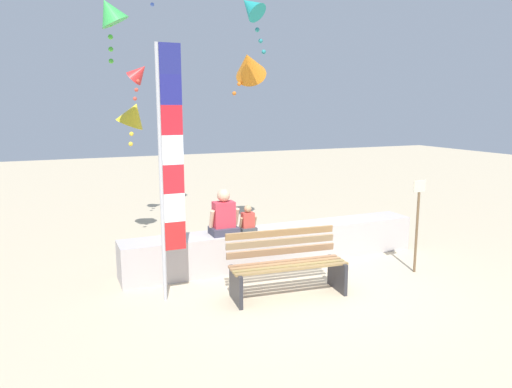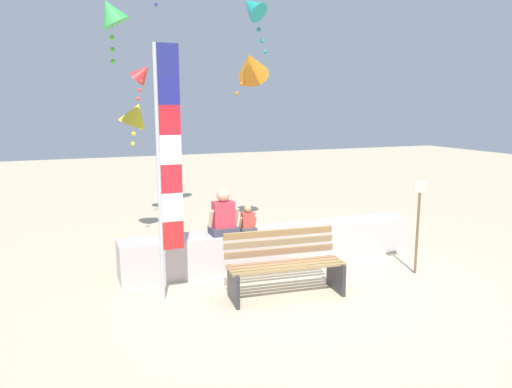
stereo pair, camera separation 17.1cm
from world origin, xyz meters
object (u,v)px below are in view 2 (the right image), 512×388
at_px(park_bench, 284,266).
at_px(person_adult, 223,217).
at_px(kite_orange, 251,65).
at_px(person_child, 248,221).
at_px(kite_teal, 252,8).
at_px(kite_red, 143,73).
at_px(kite_yellow, 135,114).
at_px(kite_green, 111,13).
at_px(flag_banner, 166,161).
at_px(sign_post, 418,220).

xyz_separation_m(park_bench, person_adult, (-0.48, 1.25, 0.48)).
bearing_deg(park_bench, kite_orange, 76.73).
bearing_deg(person_child, kite_orange, 66.81).
xyz_separation_m(kite_teal, kite_red, (-1.55, 2.32, -0.99)).
bearing_deg(kite_yellow, kite_green, -111.87).
xyz_separation_m(person_adult, person_child, (0.41, 0.00, -0.11)).
distance_m(person_child, flag_banner, 2.00).
bearing_deg(person_child, kite_teal, 64.58).
distance_m(park_bench, person_adult, 1.42).
bearing_deg(flag_banner, kite_red, 84.49).
height_order(person_child, kite_yellow, kite_yellow).
xyz_separation_m(park_bench, kite_green, (-1.91, 2.43, 3.65)).
xyz_separation_m(person_adult, sign_post, (2.78, -1.25, -0.03)).
bearing_deg(flag_banner, kite_orange, 49.89).
bearing_deg(sign_post, kite_green, 149.97).
height_order(flag_banner, kite_teal, kite_teal).
distance_m(person_adult, kite_orange, 3.37).
height_order(person_adult, kite_teal, kite_teal).
xyz_separation_m(person_adult, kite_orange, (1.22, 1.89, 2.51)).
distance_m(park_bench, kite_yellow, 4.38).
height_order(kite_teal, kite_red, kite_teal).
xyz_separation_m(person_adult, flag_banner, (-1.04, -0.79, 1.01)).
height_order(kite_yellow, sign_post, kite_yellow).
xyz_separation_m(park_bench, sign_post, (2.30, -0.01, 0.45)).
xyz_separation_m(person_child, kite_yellow, (-1.38, 2.34, 1.68)).
bearing_deg(kite_orange, park_bench, -103.27).
distance_m(park_bench, sign_post, 2.34).
distance_m(person_adult, person_child, 0.43).
bearing_deg(kite_red, flag_banner, -95.51).
xyz_separation_m(person_adult, kite_green, (-1.43, 1.18, 3.17)).
bearing_deg(flag_banner, sign_post, -6.93).
bearing_deg(kite_yellow, person_child, -59.52).
relative_size(kite_yellow, sign_post, 0.59).
relative_size(person_child, kite_orange, 0.43).
relative_size(kite_red, sign_post, 0.57).
xyz_separation_m(person_adult, kite_teal, (0.91, 1.05, 3.40)).
height_order(kite_yellow, kite_red, kite_red).
relative_size(person_child, kite_red, 0.52).
height_order(person_adult, kite_green, kite_green).
relative_size(flag_banner, kite_green, 3.31).
relative_size(kite_orange, sign_post, 0.69).
xyz_separation_m(person_child, kite_green, (-1.84, 1.18, 3.28)).
bearing_deg(sign_post, kite_yellow, 136.18).
bearing_deg(kite_yellow, kite_red, 72.26).
height_order(park_bench, flag_banner, flag_banner).
bearing_deg(kite_yellow, person_adult, -67.54).
xyz_separation_m(park_bench, kite_red, (-1.12, 4.62, 2.88)).
relative_size(flag_banner, kite_red, 4.04).
bearing_deg(flag_banner, kite_green, 101.33).
distance_m(park_bench, kite_red, 5.56).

